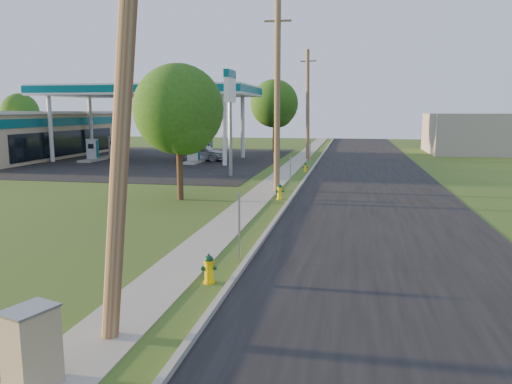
% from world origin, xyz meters
% --- Properties ---
extents(ground_plane, '(140.00, 140.00, 0.00)m').
position_xyz_m(ground_plane, '(0.00, 0.00, 0.00)').
color(ground_plane, '#3C5520').
rests_on(ground_plane, ground).
extents(road, '(8.00, 120.00, 0.02)m').
position_xyz_m(road, '(4.50, 10.00, 0.01)').
color(road, black).
rests_on(road, ground).
extents(curb, '(0.15, 120.00, 0.15)m').
position_xyz_m(curb, '(0.50, 10.00, 0.07)').
color(curb, gray).
rests_on(curb, ground).
extents(sidewalk, '(1.50, 120.00, 0.03)m').
position_xyz_m(sidewalk, '(-1.25, 10.00, 0.01)').
color(sidewalk, gray).
rests_on(sidewalk, ground).
extents(forecourt, '(26.00, 28.00, 0.02)m').
position_xyz_m(forecourt, '(-16.00, 32.00, 0.01)').
color(forecourt, black).
rests_on(forecourt, ground).
extents(utility_pole_near, '(1.40, 0.32, 9.48)m').
position_xyz_m(utility_pole_near, '(-0.60, -1.00, 4.80)').
color(utility_pole_near, brown).
rests_on(utility_pole_near, ground).
extents(utility_pole_mid, '(1.40, 0.32, 9.80)m').
position_xyz_m(utility_pole_mid, '(-0.60, 17.00, 4.95)').
color(utility_pole_mid, brown).
rests_on(utility_pole_mid, ground).
extents(utility_pole_far, '(1.40, 0.32, 9.50)m').
position_xyz_m(utility_pole_far, '(-0.60, 35.00, 4.80)').
color(utility_pole_far, brown).
rests_on(utility_pole_far, ground).
extents(sign_post_near, '(0.05, 0.04, 2.00)m').
position_xyz_m(sign_post_near, '(0.25, 4.20, 1.00)').
color(sign_post_near, gray).
rests_on(sign_post_near, ground).
extents(sign_post_mid, '(0.05, 0.04, 2.00)m').
position_xyz_m(sign_post_mid, '(0.25, 16.00, 1.00)').
color(sign_post_mid, gray).
rests_on(sign_post_mid, ground).
extents(sign_post_far, '(0.05, 0.04, 2.00)m').
position_xyz_m(sign_post_far, '(0.25, 28.20, 1.00)').
color(sign_post_far, gray).
rests_on(sign_post_far, ground).
extents(gas_canopy, '(18.18, 9.18, 6.40)m').
position_xyz_m(gas_canopy, '(-14.00, 32.00, 5.90)').
color(gas_canopy, silver).
rests_on(gas_canopy, ground).
extents(fuel_pump_nw, '(1.20, 3.20, 1.90)m').
position_xyz_m(fuel_pump_nw, '(-18.50, 30.00, 0.72)').
color(fuel_pump_nw, gray).
rests_on(fuel_pump_nw, ground).
extents(fuel_pump_ne, '(1.20, 3.20, 1.90)m').
position_xyz_m(fuel_pump_ne, '(-9.50, 30.00, 0.72)').
color(fuel_pump_ne, gray).
rests_on(fuel_pump_ne, ground).
extents(fuel_pump_sw, '(1.20, 3.20, 1.90)m').
position_xyz_m(fuel_pump_sw, '(-18.50, 34.00, 0.72)').
color(fuel_pump_sw, gray).
rests_on(fuel_pump_sw, ground).
extents(fuel_pump_se, '(1.20, 3.20, 1.90)m').
position_xyz_m(fuel_pump_se, '(-9.50, 34.00, 0.72)').
color(fuel_pump_se, gray).
rests_on(fuel_pump_se, ground).
extents(convenience_store, '(10.40, 22.40, 4.25)m').
position_xyz_m(convenience_store, '(-26.98, 32.00, 2.13)').
color(convenience_store, tan).
rests_on(convenience_store, ground).
extents(price_pylon, '(0.34, 2.04, 6.85)m').
position_xyz_m(price_pylon, '(-4.50, 22.50, 5.43)').
color(price_pylon, gray).
rests_on(price_pylon, ground).
extents(distant_building, '(14.00, 10.00, 4.00)m').
position_xyz_m(distant_building, '(18.00, 45.00, 2.00)').
color(distant_building, gray).
rests_on(distant_building, ground).
extents(tree_verge, '(4.27, 4.27, 6.48)m').
position_xyz_m(tree_verge, '(-4.70, 13.42, 4.17)').
color(tree_verge, '#392519').
rests_on(tree_verge, ground).
extents(tree_lot, '(4.94, 4.94, 7.48)m').
position_xyz_m(tree_lot, '(-4.61, 42.27, 4.82)').
color(tree_lot, '#392519').
rests_on(tree_lot, ground).
extents(tree_back, '(4.10, 4.10, 6.22)m').
position_xyz_m(tree_back, '(-33.34, 41.29, 4.00)').
color(tree_back, '#392519').
rests_on(tree_back, ground).
extents(hydrant_near, '(0.39, 0.35, 0.75)m').
position_xyz_m(hydrant_near, '(-0.09, 2.28, 0.37)').
color(hydrant_near, '#F0C204').
rests_on(hydrant_near, ground).
extents(hydrant_mid, '(0.40, 0.36, 0.77)m').
position_xyz_m(hydrant_mid, '(-0.08, 14.49, 0.38)').
color(hydrant_mid, yellow).
rests_on(hydrant_mid, ground).
extents(hydrant_far, '(0.34, 0.31, 0.66)m').
position_xyz_m(hydrant_far, '(0.12, 25.68, 0.33)').
color(hydrant_far, yellow).
rests_on(hydrant_far, ground).
extents(utility_cabinet, '(0.79, 0.91, 1.31)m').
position_xyz_m(utility_cabinet, '(-1.42, -2.86, 0.66)').
color(utility_cabinet, tan).
rests_on(utility_cabinet, ground).
extents(car_silver, '(4.65, 2.46, 1.51)m').
position_xyz_m(car_silver, '(-9.46, 32.22, 0.75)').
color(car_silver, '#B6B8BE').
rests_on(car_silver, ground).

